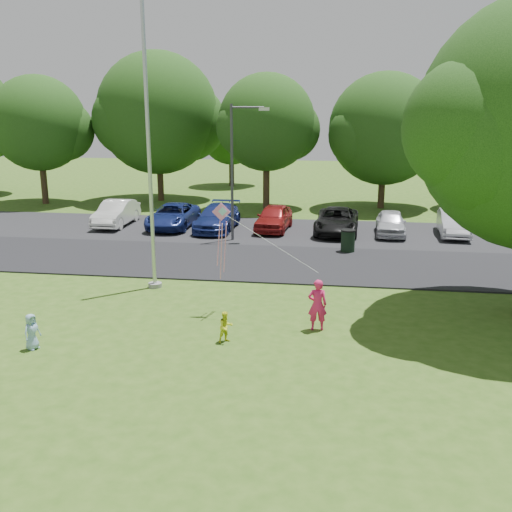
# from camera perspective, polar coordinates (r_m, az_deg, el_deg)

# --- Properties ---
(ground) EXTENTS (120.00, 120.00, 0.00)m
(ground) POSITION_cam_1_polar(r_m,az_deg,el_deg) (16.25, -3.66, -8.93)
(ground) COLOR #305315
(ground) RESTS_ON ground
(park_road) EXTENTS (60.00, 6.00, 0.06)m
(park_road) POSITION_cam_1_polar(r_m,az_deg,el_deg) (24.64, 0.61, -0.62)
(park_road) COLOR black
(park_road) RESTS_ON ground
(parking_strip) EXTENTS (42.00, 7.00, 0.06)m
(parking_strip) POSITION_cam_1_polar(r_m,az_deg,el_deg) (30.92, 2.21, 2.49)
(parking_strip) COLOR black
(parking_strip) RESTS_ON ground
(flagpole) EXTENTS (0.50, 0.50, 10.00)m
(flagpole) POSITION_cam_1_polar(r_m,az_deg,el_deg) (20.80, -10.56, 7.94)
(flagpole) COLOR #B7BABF
(flagpole) RESTS_ON ground
(street_lamp) EXTENTS (1.87, 0.52, 6.70)m
(street_lamp) POSITION_cam_1_polar(r_m,az_deg,el_deg) (28.16, -1.88, 9.54)
(street_lamp) COLOR #3F3F44
(street_lamp) RESTS_ON ground
(trash_can) EXTENTS (0.68, 0.68, 1.08)m
(trash_can) POSITION_cam_1_polar(r_m,az_deg,el_deg) (26.62, 9.17, 1.48)
(trash_can) COLOR black
(trash_can) RESTS_ON ground
(tree_row) EXTENTS (64.35, 11.94, 10.88)m
(tree_row) POSITION_cam_1_polar(r_m,az_deg,el_deg) (38.85, 6.09, 13.32)
(tree_row) COLOR #332316
(tree_row) RESTS_ON ground
(horizon_trees) EXTENTS (77.46, 7.20, 7.02)m
(horizon_trees) POSITION_cam_1_polar(r_m,az_deg,el_deg) (48.51, 9.50, 11.75)
(horizon_trees) COLOR #332316
(horizon_trees) RESTS_ON ground
(parked_cars) EXTENTS (19.99, 5.01, 1.40)m
(parked_cars) POSITION_cam_1_polar(r_m,az_deg,el_deg) (30.84, 0.99, 3.79)
(parked_cars) COLOR silver
(parked_cars) RESTS_ON ground
(woman) EXTENTS (0.62, 0.45, 1.58)m
(woman) POSITION_cam_1_polar(r_m,az_deg,el_deg) (17.15, 6.15, -4.87)
(woman) COLOR #DF1D5F
(woman) RESTS_ON ground
(child_yellow) EXTENTS (0.56, 0.55, 0.91)m
(child_yellow) POSITION_cam_1_polar(r_m,az_deg,el_deg) (16.31, -3.04, -7.09)
(child_yellow) COLOR yellow
(child_yellow) RESTS_ON ground
(child_blue) EXTENTS (0.49, 0.58, 1.02)m
(child_blue) POSITION_cam_1_polar(r_m,az_deg,el_deg) (16.98, -21.52, -7.05)
(child_blue) COLOR #85ACCD
(child_blue) RESTS_ON ground
(kite) EXTENTS (3.41, 1.37, 2.55)m
(kite) POSITION_cam_1_polar(r_m,az_deg,el_deg) (17.99, -3.34, 2.98)
(kite) COLOR pink
(kite) RESTS_ON ground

